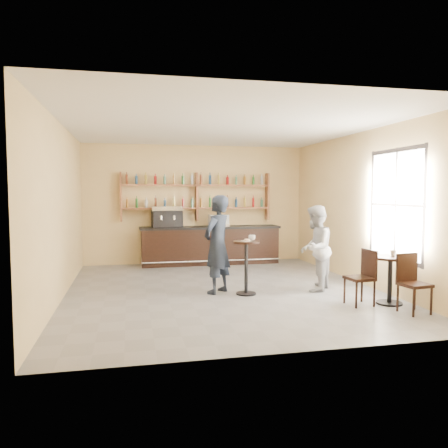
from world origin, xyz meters
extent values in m
plane|color=slate|center=(0.00, 0.00, 0.00)|extent=(7.00, 7.00, 0.00)
plane|color=white|center=(0.00, 0.00, 3.20)|extent=(7.00, 7.00, 0.00)
plane|color=#E0BE7F|center=(0.00, 3.50, 1.60)|extent=(7.00, 0.00, 7.00)
plane|color=#E0BE7F|center=(0.00, -3.50, 1.60)|extent=(7.00, 0.00, 7.00)
plane|color=#E0BE7F|center=(-3.00, 0.00, 1.60)|extent=(0.00, 7.00, 7.00)
plane|color=#E0BE7F|center=(3.00, 0.00, 1.60)|extent=(0.00, 7.00, 7.00)
plane|color=white|center=(2.99, -1.20, 1.70)|extent=(0.00, 2.00, 2.00)
cube|color=white|center=(0.35, -0.46, 1.02)|extent=(0.21, 0.21, 0.00)
torus|color=#D1884C|center=(0.36, -0.47, 1.04)|extent=(0.11, 0.11, 0.04)
imported|color=white|center=(0.49, -0.36, 1.07)|extent=(0.16, 0.16, 0.10)
imported|color=black|center=(-0.16, -0.23, 0.94)|extent=(0.80, 0.80, 1.88)
imported|color=white|center=(2.65, -1.69, 0.89)|extent=(0.13, 0.13, 0.10)
imported|color=#A0A1A6|center=(1.76, -0.44, 0.84)|extent=(1.00, 1.03, 1.68)
camera|label=1|loc=(-1.79, -8.35, 1.94)|focal=35.00mm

